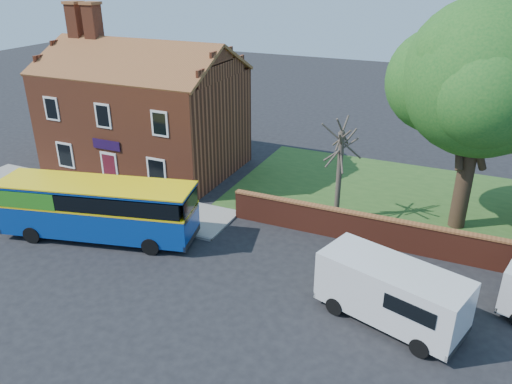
% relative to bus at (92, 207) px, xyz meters
% --- Properties ---
extents(ground, '(120.00, 120.00, 0.00)m').
position_rel_bus_xyz_m(ground, '(3.65, -2.04, -1.70)').
color(ground, black).
rests_on(ground, ground).
extents(pavement, '(18.00, 3.50, 0.12)m').
position_rel_bus_xyz_m(pavement, '(-3.35, 3.71, -1.64)').
color(pavement, gray).
rests_on(pavement, ground).
extents(kerb, '(18.00, 0.15, 0.14)m').
position_rel_bus_xyz_m(kerb, '(-3.35, 1.96, -1.63)').
color(kerb, slate).
rests_on(kerb, ground).
extents(grass_strip, '(26.00, 12.00, 0.04)m').
position_rel_bus_xyz_m(grass_strip, '(16.65, 10.96, -1.68)').
color(grass_strip, '#426B28').
rests_on(grass_strip, ground).
extents(shop_building, '(12.30, 8.13, 10.50)m').
position_rel_bus_xyz_m(shop_building, '(-3.37, 9.46, 1.71)').
color(shop_building, brown).
rests_on(shop_building, ground).
extents(boundary_wall, '(22.00, 0.38, 1.60)m').
position_rel_bus_xyz_m(boundary_wall, '(16.65, 4.96, -0.89)').
color(boundary_wall, maroon).
rests_on(boundary_wall, ground).
extents(bus, '(10.13, 4.72, 2.99)m').
position_rel_bus_xyz_m(bus, '(0.00, 0.00, 0.00)').
color(bus, navy).
rests_on(bus, ground).
extents(van_near, '(6.00, 3.82, 2.46)m').
position_rel_bus_xyz_m(van_near, '(14.98, -0.65, -0.33)').
color(van_near, silver).
rests_on(van_near, ground).
extents(large_tree, '(9.59, 7.59, 11.70)m').
position_rel_bus_xyz_m(large_tree, '(16.94, 8.94, 5.96)').
color(large_tree, black).
rests_on(large_tree, ground).
extents(bare_tree, '(2.05, 2.44, 5.46)m').
position_rel_bus_xyz_m(bare_tree, '(10.73, 7.00, 1.10)').
color(bare_tree, '#4C4238').
rests_on(bare_tree, ground).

